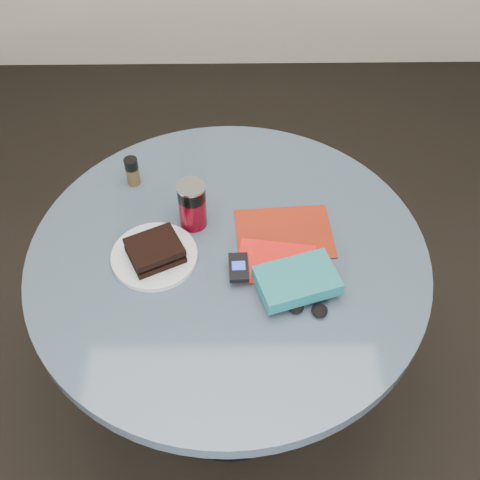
{
  "coord_description": "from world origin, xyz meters",
  "views": [
    {
      "loc": [
        0.02,
        -0.95,
        1.9
      ],
      "look_at": [
        0.03,
        0.0,
        0.8
      ],
      "focal_mm": 45.0,
      "sensor_mm": 36.0,
      "label": 1
    }
  ],
  "objects_px": {
    "sandwich": "(155,250)",
    "pepper_grinder": "(132,171)",
    "headphones": "(308,309)",
    "plate": "(154,256)",
    "novel": "(297,281)",
    "soda_can": "(192,205)",
    "red_book": "(276,263)",
    "mp3_player": "(239,267)",
    "table": "(229,292)",
    "magazine": "(284,234)"
  },
  "relations": [
    {
      "from": "soda_can",
      "to": "headphones",
      "type": "bearing_deg",
      "value": -45.8
    },
    {
      "from": "magazine",
      "to": "mp3_player",
      "type": "bearing_deg",
      "value": -136.61
    },
    {
      "from": "plate",
      "to": "novel",
      "type": "bearing_deg",
      "value": -16.75
    },
    {
      "from": "red_book",
      "to": "headphones",
      "type": "xyz_separation_m",
      "value": [
        0.06,
        -0.13,
        -0.0
      ]
    },
    {
      "from": "plate",
      "to": "pepper_grinder",
      "type": "xyz_separation_m",
      "value": [
        -0.08,
        0.27,
        0.04
      ]
    },
    {
      "from": "plate",
      "to": "pepper_grinder",
      "type": "bearing_deg",
      "value": 106.12
    },
    {
      "from": "mp3_player",
      "to": "headphones",
      "type": "relative_size",
      "value": 0.85
    },
    {
      "from": "plate",
      "to": "headphones",
      "type": "bearing_deg",
      "value": -24.16
    },
    {
      "from": "plate",
      "to": "mp3_player",
      "type": "distance_m",
      "value": 0.21
    },
    {
      "from": "sandwich",
      "to": "pepper_grinder",
      "type": "bearing_deg",
      "value": 106.72
    },
    {
      "from": "magazine",
      "to": "sandwich",
      "type": "bearing_deg",
      "value": -169.97
    },
    {
      "from": "red_book",
      "to": "headphones",
      "type": "distance_m",
      "value": 0.15
    },
    {
      "from": "pepper_grinder",
      "to": "red_book",
      "type": "bearing_deg",
      "value": -38.5
    },
    {
      "from": "pepper_grinder",
      "to": "novel",
      "type": "xyz_separation_m",
      "value": [
        0.42,
        -0.37,
        -0.01
      ]
    },
    {
      "from": "novel",
      "to": "headphones",
      "type": "bearing_deg",
      "value": -87.95
    },
    {
      "from": "soda_can",
      "to": "red_book",
      "type": "relative_size",
      "value": 0.71
    },
    {
      "from": "soda_can",
      "to": "novel",
      "type": "xyz_separation_m",
      "value": [
        0.25,
        -0.22,
        -0.03
      ]
    },
    {
      "from": "headphones",
      "to": "sandwich",
      "type": "bearing_deg",
      "value": 156.36
    },
    {
      "from": "sandwich",
      "to": "headphones",
      "type": "relative_size",
      "value": 1.59
    },
    {
      "from": "plate",
      "to": "headphones",
      "type": "height_order",
      "value": "headphones"
    },
    {
      "from": "sandwich",
      "to": "magazine",
      "type": "distance_m",
      "value": 0.33
    },
    {
      "from": "mp3_player",
      "to": "red_book",
      "type": "bearing_deg",
      "value": 14.3
    },
    {
      "from": "red_book",
      "to": "headphones",
      "type": "relative_size",
      "value": 1.89
    },
    {
      "from": "plate",
      "to": "mp3_player",
      "type": "height_order",
      "value": "mp3_player"
    },
    {
      "from": "plate",
      "to": "mp3_player",
      "type": "bearing_deg",
      "value": -14.62
    },
    {
      "from": "sandwich",
      "to": "pepper_grinder",
      "type": "xyz_separation_m",
      "value": [
        -0.08,
        0.27,
        0.01
      ]
    },
    {
      "from": "table",
      "to": "mp3_player",
      "type": "height_order",
      "value": "mp3_player"
    },
    {
      "from": "headphones",
      "to": "pepper_grinder",
      "type": "bearing_deg",
      "value": 135.63
    },
    {
      "from": "sandwich",
      "to": "headphones",
      "type": "bearing_deg",
      "value": -23.64
    },
    {
      "from": "sandwich",
      "to": "red_book",
      "type": "xyz_separation_m",
      "value": [
        0.29,
        -0.02,
        -0.02
      ]
    },
    {
      "from": "table",
      "to": "mp3_player",
      "type": "xyz_separation_m",
      "value": [
        0.03,
        -0.07,
        0.19
      ]
    },
    {
      "from": "novel",
      "to": "headphones",
      "type": "relative_size",
      "value": 1.85
    },
    {
      "from": "headphones",
      "to": "plate",
      "type": "bearing_deg",
      "value": 155.84
    },
    {
      "from": "table",
      "to": "pepper_grinder",
      "type": "relative_size",
      "value": 11.82
    },
    {
      "from": "magazine",
      "to": "headphones",
      "type": "height_order",
      "value": "headphones"
    },
    {
      "from": "table",
      "to": "headphones",
      "type": "xyz_separation_m",
      "value": [
        0.18,
        -0.18,
        0.17
      ]
    },
    {
      "from": "magazine",
      "to": "novel",
      "type": "bearing_deg",
      "value": -88.42
    },
    {
      "from": "soda_can",
      "to": "red_book",
      "type": "bearing_deg",
      "value": -35.37
    },
    {
      "from": "sandwich",
      "to": "red_book",
      "type": "height_order",
      "value": "sandwich"
    },
    {
      "from": "sandwich",
      "to": "soda_can",
      "type": "distance_m",
      "value": 0.15
    },
    {
      "from": "plate",
      "to": "sandwich",
      "type": "relative_size",
      "value": 1.35
    },
    {
      "from": "sandwich",
      "to": "novel",
      "type": "relative_size",
      "value": 0.86
    },
    {
      "from": "plate",
      "to": "novel",
      "type": "distance_m",
      "value": 0.36
    },
    {
      "from": "magazine",
      "to": "headphones",
      "type": "distance_m",
      "value": 0.24
    },
    {
      "from": "red_book",
      "to": "headphones",
      "type": "height_order",
      "value": "headphones"
    },
    {
      "from": "headphones",
      "to": "soda_can",
      "type": "bearing_deg",
      "value": 134.2
    },
    {
      "from": "plate",
      "to": "novel",
      "type": "height_order",
      "value": "novel"
    },
    {
      "from": "magazine",
      "to": "red_book",
      "type": "distance_m",
      "value": 0.11
    },
    {
      "from": "red_book",
      "to": "mp3_player",
      "type": "bearing_deg",
      "value": -157.36
    },
    {
      "from": "pepper_grinder",
      "to": "red_book",
      "type": "height_order",
      "value": "pepper_grinder"
    }
  ]
}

